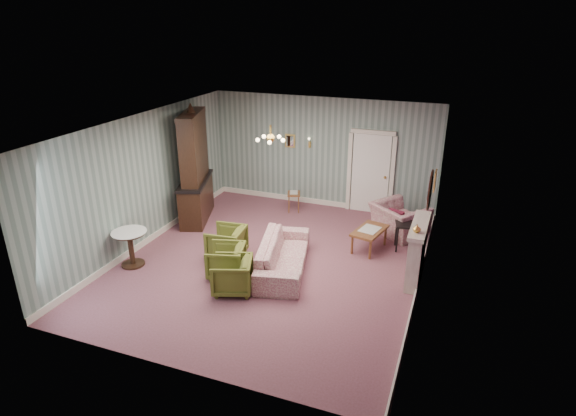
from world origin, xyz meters
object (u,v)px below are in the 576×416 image
at_px(wingback_chair, 399,215).
at_px(side_table_black, 404,237).
at_px(olive_chair_c, 226,241).
at_px(olive_chair_b, 226,259).
at_px(dresser, 194,164).
at_px(olive_chair_a, 232,274).
at_px(fireplace, 417,251).
at_px(sofa_chintz, 283,250).
at_px(pedestal_table, 131,248).
at_px(coffee_table, 369,239).

distance_m(wingback_chair, side_table_black, 0.80).
height_order(olive_chair_c, wingback_chair, wingback_chair).
distance_m(olive_chair_b, dresser, 3.22).
distance_m(olive_chair_a, olive_chair_c, 1.39).
bearing_deg(fireplace, olive_chair_c, -172.39).
distance_m(olive_chair_a, fireplace, 3.57).
relative_size(sofa_chintz, wingback_chair, 1.94).
relative_size(olive_chair_a, pedestal_table, 0.95).
bearing_deg(olive_chair_b, fireplace, 93.70).
bearing_deg(sofa_chintz, coffee_table, -57.15).
relative_size(olive_chair_c, dresser, 0.26).
height_order(dresser, pedestal_table, dresser).
bearing_deg(fireplace, wingback_chair, 107.79).
xyz_separation_m(olive_chair_b, side_table_black, (3.12, 2.38, -0.05)).
distance_m(olive_chair_b, wingback_chair, 4.26).
bearing_deg(olive_chair_c, pedestal_table, -63.86).
height_order(wingback_chair, side_table_black, wingback_chair).
height_order(fireplace, coffee_table, fireplace).
xyz_separation_m(wingback_chair, pedestal_table, (-4.90, -3.44, -0.12)).
xyz_separation_m(olive_chair_b, wingback_chair, (2.89, 3.13, 0.15)).
relative_size(olive_chair_a, coffee_table, 0.77).
bearing_deg(coffee_table, dresser, 177.88).
xyz_separation_m(olive_chair_a, side_table_black, (2.75, 2.86, -0.06)).
xyz_separation_m(sofa_chintz, fireplace, (2.53, 0.61, 0.14)).
height_order(dresser, fireplace, dresser).
distance_m(sofa_chintz, pedestal_table, 3.12).
distance_m(wingback_chair, dresser, 5.06).
bearing_deg(pedestal_table, fireplace, 15.57).
bearing_deg(dresser, olive_chair_a, -68.49).
height_order(coffee_table, side_table_black, side_table_black).
height_order(olive_chair_a, olive_chair_b, olive_chair_a).
height_order(dresser, side_table_black, dresser).
bearing_deg(side_table_black, olive_chair_a, -133.91).
distance_m(olive_chair_b, olive_chair_c, 0.79).
bearing_deg(side_table_black, fireplace, -71.92).
height_order(sofa_chintz, wingback_chair, wingback_chair).
distance_m(olive_chair_c, side_table_black, 3.87).
height_order(olive_chair_a, dresser, dresser).
bearing_deg(olive_chair_a, sofa_chintz, 131.96).
bearing_deg(side_table_black, pedestal_table, -152.29).
distance_m(olive_chair_c, coffee_table, 3.11).
bearing_deg(olive_chair_c, side_table_black, 110.09).
bearing_deg(olive_chair_a, pedestal_table, -113.27).
distance_m(fireplace, side_table_black, 1.25).
distance_m(coffee_table, side_table_black, 0.77).
height_order(olive_chair_b, coffee_table, olive_chair_b).
bearing_deg(sofa_chintz, wingback_chair, -50.90).
bearing_deg(dresser, sofa_chintz, -48.58).
xyz_separation_m(olive_chair_a, wingback_chair, (2.52, 3.60, 0.13)).
height_order(coffee_table, pedestal_table, pedestal_table).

